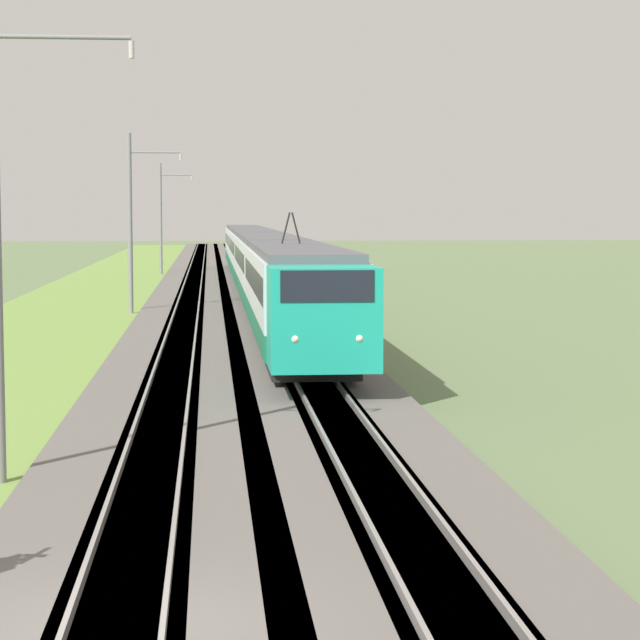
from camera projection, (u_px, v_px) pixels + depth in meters
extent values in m
cube|color=#605B56|center=(189.00, 306.00, 63.33)|extent=(240.00, 4.40, 0.30)
cube|color=#605B56|center=(265.00, 305.00, 63.67)|extent=(240.00, 4.40, 0.30)
cube|color=#4C4238|center=(189.00, 306.00, 63.33)|extent=(240.00, 1.57, 0.30)
cube|color=gray|center=(178.00, 301.00, 63.26)|extent=(240.00, 0.07, 0.15)
cube|color=gray|center=(199.00, 301.00, 63.35)|extent=(240.00, 0.07, 0.15)
cube|color=#4C4238|center=(265.00, 305.00, 63.67)|extent=(240.00, 1.57, 0.30)
cube|color=gray|center=(254.00, 301.00, 63.60)|extent=(240.00, 0.07, 0.15)
cube|color=gray|center=(275.00, 301.00, 63.69)|extent=(240.00, 0.07, 0.15)
cube|color=olive|center=(83.00, 308.00, 62.87)|extent=(240.00, 8.72, 0.12)
cube|color=#19A88E|center=(323.00, 318.00, 30.94)|extent=(2.30, 2.71, 2.55)
cube|color=black|center=(324.00, 284.00, 30.52)|extent=(1.66, 2.26, 0.77)
sphere|color=#F2EAC6|center=(295.00, 339.00, 29.81)|extent=(0.20, 0.20, 0.20)
sphere|color=#F2EAC6|center=(359.00, 338.00, 29.95)|extent=(0.20, 0.20, 0.20)
cube|color=#196B47|center=(296.00, 321.00, 40.57)|extent=(16.96, 2.82, 0.71)
cube|color=silver|center=(296.00, 282.00, 40.46)|extent=(16.96, 2.82, 1.84)
cube|color=black|center=(296.00, 277.00, 40.45)|extent=(15.60, 2.84, 0.77)
cube|color=#515156|center=(296.00, 250.00, 40.37)|extent=(16.96, 2.59, 0.25)
cube|color=black|center=(296.00, 340.00, 40.62)|extent=(16.11, 2.40, 0.55)
cylinder|color=black|center=(294.00, 360.00, 33.94)|extent=(0.86, 0.12, 0.86)
cylinder|color=black|center=(333.00, 359.00, 34.03)|extent=(0.86, 0.12, 0.86)
cube|color=#196B47|center=(269.00, 287.00, 59.14)|extent=(19.26, 2.82, 0.71)
cube|color=silver|center=(269.00, 260.00, 59.03)|extent=(19.26, 2.82, 1.84)
cube|color=black|center=(269.00, 257.00, 59.01)|extent=(17.72, 2.84, 0.77)
cube|color=#515156|center=(269.00, 238.00, 58.93)|extent=(19.26, 2.59, 0.25)
cube|color=black|center=(269.00, 300.00, 59.19)|extent=(18.30, 2.40, 0.55)
cube|color=#196B47|center=(254.00, 268.00, 78.84)|extent=(19.26, 2.82, 0.71)
cube|color=silver|center=(254.00, 248.00, 78.73)|extent=(19.26, 2.82, 1.84)
cube|color=black|center=(254.00, 246.00, 78.72)|extent=(17.72, 2.84, 0.77)
cube|color=#515156|center=(254.00, 232.00, 78.64)|extent=(19.26, 2.59, 0.25)
cube|color=black|center=(254.00, 278.00, 78.90)|extent=(18.30, 2.40, 0.55)
cube|color=#196B47|center=(245.00, 257.00, 98.55)|extent=(19.26, 2.82, 0.71)
cube|color=silver|center=(245.00, 241.00, 98.44)|extent=(19.26, 2.82, 1.84)
cube|color=black|center=(245.00, 239.00, 98.43)|extent=(17.72, 2.84, 0.77)
cube|color=#515156|center=(245.00, 228.00, 98.35)|extent=(19.26, 2.59, 0.25)
cube|color=black|center=(245.00, 265.00, 98.60)|extent=(18.30, 2.40, 0.55)
cylinder|color=black|center=(286.00, 228.00, 42.82)|extent=(0.06, 0.33, 1.08)
cylinder|color=black|center=(296.00, 228.00, 42.85)|extent=(0.06, 0.33, 1.08)
cube|color=black|center=(313.00, 392.00, 34.06)|extent=(0.10, 0.10, 0.00)
cylinder|color=slate|center=(61.00, 37.00, 21.51)|extent=(0.08, 2.40, 0.08)
cylinder|color=#B2ADA8|center=(131.00, 50.00, 21.63)|extent=(0.10, 0.10, 0.30)
cylinder|color=slate|center=(130.00, 225.00, 58.74)|extent=(0.22, 0.22, 8.60)
cylinder|color=slate|center=(155.00, 152.00, 58.55)|extent=(0.08, 2.40, 0.08)
cylinder|color=#B2ADA8|center=(181.00, 157.00, 58.67)|extent=(0.10, 0.10, 0.30)
cylinder|color=slate|center=(161.00, 220.00, 95.76)|extent=(0.22, 0.22, 8.63)
cylinder|color=slate|center=(176.00, 175.00, 95.58)|extent=(0.08, 2.40, 0.08)
cylinder|color=#B2ADA8|center=(192.00, 178.00, 95.70)|extent=(0.10, 0.10, 0.30)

